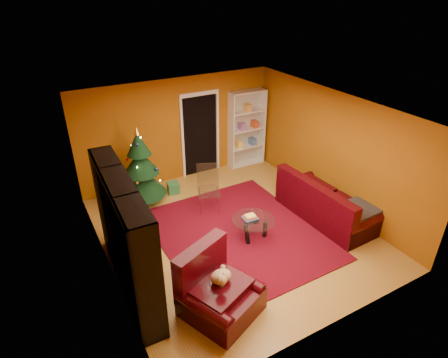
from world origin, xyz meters
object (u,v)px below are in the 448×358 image
white_bookshelf (247,129)px  dog (221,277)px  gift_box_green (173,188)px  gift_box_red (149,184)px  armchair (221,290)px  coffee_table (253,228)px  media_unit (125,236)px  sofa (327,198)px  acrylic_chair (209,192)px  gift_box_teal (116,199)px  christmas_tree (141,167)px  rug (238,234)px

white_bookshelf → dog: 5.26m
gift_box_green → white_bookshelf: white_bookshelf is taller
white_bookshelf → gift_box_red: bearing=-179.4°
gift_box_green → dog: dog is taller
gift_box_red → armchair: armchair is taller
gift_box_red → coffee_table: coffee_table is taller
media_unit → dog: size_ratio=6.67×
sofa → acrylic_chair: (-2.08, 1.49, 0.00)m
white_bookshelf → dog: bearing=-125.3°
gift_box_red → dog: dog is taller
gift_box_teal → coffee_table: coffee_table is taller
gift_box_green → sofa: (2.50, -2.60, 0.34)m
dog → white_bookshelf: bearing=31.2°
gift_box_red → dog: size_ratio=0.53×
gift_box_teal → white_bookshelf: white_bookshelf is taller
sofa → acrylic_chair: 2.56m
christmas_tree → gift_box_teal: christmas_tree is taller
gift_box_green → gift_box_red: 0.68m
media_unit → gift_box_red: (1.34, 3.04, -0.92)m
christmas_tree → acrylic_chair: 1.62m
dog → sofa: 3.42m
white_bookshelf → acrylic_chair: 2.60m
white_bookshelf → armchair: 5.35m
gift_box_green → coffee_table: bearing=-73.4°
armchair → gift_box_red: bearing=63.6°
media_unit → white_bookshelf: 5.16m
gift_box_teal → dog: 3.94m
christmas_tree → dog: bearing=-89.5°
acrylic_chair → media_unit: bearing=-126.0°
gift_box_teal → gift_box_red: 1.00m
rug → white_bookshelf: 3.45m
armchair → coffee_table: armchair is taller
coffee_table → gift_box_green: bearing=106.6°
media_unit → acrylic_chair: (2.21, 1.42, -0.54)m
media_unit → coffee_table: bearing=4.2°
gift_box_teal → sofa: sofa is taller
rug → dog: (-1.23, -1.53, 0.65)m
media_unit → coffee_table: 2.65m
rug → media_unit: media_unit is taller
white_bookshelf → sofa: white_bookshelf is taller
christmas_tree → armchair: christmas_tree is taller
media_unit → coffee_table: size_ratio=3.10×
media_unit → sofa: (4.29, -0.07, -0.55)m
rug → gift_box_red: (-0.97, 2.72, 0.10)m
rug → gift_box_teal: size_ratio=11.23×
armchair → sofa: sofa is taller
rug → sofa: (1.99, -0.39, 0.47)m
media_unit → christmas_tree: size_ratio=1.43×
gift_box_teal → gift_box_red: gift_box_teal is taller
gift_box_red → white_bookshelf: bearing=-0.4°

